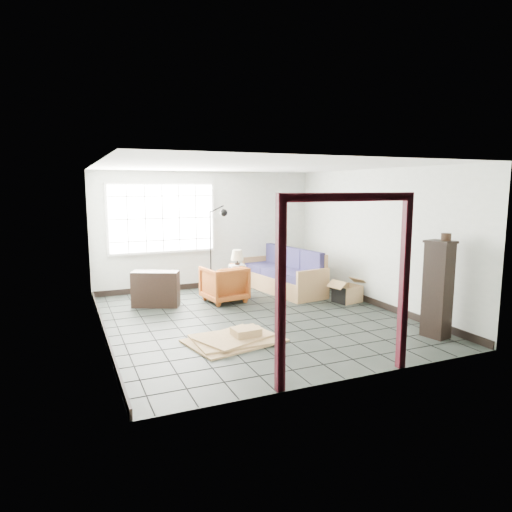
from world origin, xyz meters
name	(u,v)px	position (x,y,z in m)	size (l,w,h in m)	color
ground	(255,319)	(0.00, 0.00, 0.00)	(5.50, 5.50, 0.00)	black
room_shell	(254,222)	(0.00, 0.03, 1.68)	(5.02, 5.52, 2.61)	#B1B7B0
window_panel	(162,218)	(-1.00, 2.70, 1.60)	(2.32, 0.08, 1.52)	silver
doorway_trim	(347,264)	(0.00, -2.70, 1.38)	(1.80, 0.08, 2.20)	#3C0D16
futon_sofa	(285,276)	(1.45, 1.69, 0.34)	(1.12, 2.22, 0.94)	olive
armchair	(224,282)	(-0.08, 1.36, 0.39)	(0.77, 0.72, 0.79)	brown
side_table	(234,275)	(0.19, 1.55, 0.48)	(0.70, 0.70, 0.59)	black
table_lamp	(237,256)	(0.25, 1.51, 0.87)	(0.32, 0.32, 0.41)	black
projector	(237,267)	(0.25, 1.49, 0.64)	(0.32, 0.26, 0.11)	silver
floor_lamp	(217,247)	(0.00, 2.02, 1.01)	(0.50, 0.40, 1.89)	black
console_shelf	(156,289)	(-1.41, 1.51, 0.34)	(0.94, 0.67, 0.68)	black
tall_shelf	(438,289)	(2.15, -1.97, 0.75)	(0.39, 0.46, 1.48)	black
pot	(446,237)	(2.23, -1.99, 1.53)	(0.15, 0.15, 0.11)	black
open_box	(347,294)	(2.15, 0.36, 0.16)	(0.86, 0.54, 0.45)	olive
cardboard_pile	(236,338)	(-0.72, -0.97, 0.05)	(1.51, 1.21, 0.20)	olive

